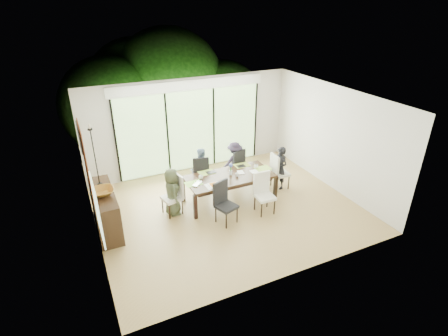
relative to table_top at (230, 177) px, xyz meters
name	(u,v)px	position (x,y,z in m)	size (l,w,h in m)	color
floor	(228,209)	(-0.22, -0.40, -0.65)	(6.00, 5.00, 0.01)	olive
ceiling	(229,100)	(-0.22, -0.40, 2.06)	(6.00, 5.00, 0.01)	white
wall_back	(190,125)	(-0.22, 2.11, 0.70)	(6.00, 0.02, 2.70)	beige
wall_front	(294,215)	(-0.22, -2.91, 0.70)	(6.00, 0.02, 2.70)	silver
wall_left	(88,186)	(-3.23, -0.40, 0.70)	(0.02, 5.00, 2.70)	silver
wall_right	(333,138)	(2.79, -0.40, 0.70)	(0.02, 5.00, 2.70)	silver
glass_doors	(191,131)	(-0.22, 2.07, 0.55)	(4.20, 0.02, 2.30)	#598C3F
blinds_header	(189,85)	(-0.22, 2.06, 1.85)	(4.40, 0.06, 0.28)	white
mullion_a	(116,142)	(-2.32, 2.06, 0.55)	(0.05, 0.04, 2.30)	black
mullion_b	(168,135)	(-0.92, 2.06, 0.55)	(0.05, 0.04, 2.30)	black
mullion_c	(214,127)	(0.48, 2.06, 0.55)	(0.05, 0.04, 2.30)	black
mullion_d	(255,121)	(1.88, 2.06, 0.55)	(0.05, 0.04, 2.30)	black
side_window	(97,210)	(-3.19, -1.60, 0.85)	(0.02, 0.90, 1.00)	#8CAD7F
deck	(183,158)	(-0.22, 3.00, -0.70)	(6.00, 1.80, 0.10)	brown
rail_top	(174,133)	(-0.22, 3.80, -0.10)	(6.00, 0.08, 0.06)	#4F3621
foliage_left	(110,106)	(-2.02, 4.80, 0.79)	(3.20, 3.20, 3.20)	#14380F
foliage_mid	(169,85)	(0.18, 5.40, 1.15)	(4.00, 4.00, 4.00)	#14380F
foliage_right	(224,99)	(1.98, 4.60, 0.61)	(2.80, 2.80, 2.80)	#14380F
foliage_far	(137,88)	(-0.82, 6.10, 0.97)	(3.60, 3.60, 3.60)	#14380F
table_top	(230,177)	(0.00, 0.00, 0.00)	(2.16, 0.99, 0.05)	black
table_apron	(230,180)	(0.00, 0.00, -0.08)	(1.98, 0.81, 0.09)	black
table_leg_fl	(195,207)	(-1.08, -0.43, -0.34)	(0.08, 0.08, 0.62)	black
table_leg_fr	(275,187)	(1.08, -0.43, -0.34)	(0.08, 0.08, 0.62)	black
table_leg_bl	(183,190)	(-1.08, 0.43, -0.34)	(0.08, 0.08, 0.62)	black
table_leg_br	(258,173)	(1.08, 0.43, -0.34)	(0.08, 0.08, 0.62)	black
chair_left_end	(172,195)	(-1.50, 0.00, -0.15)	(0.41, 0.41, 0.99)	white
chair_right_end	(281,171)	(1.50, 0.00, -0.15)	(0.41, 0.41, 0.99)	beige
chair_far_left	(200,172)	(-0.45, 0.85, -0.15)	(0.41, 0.41, 0.99)	black
chair_far_right	(234,165)	(0.55, 0.85, -0.15)	(0.41, 0.41, 0.99)	black
chair_near_left	(226,204)	(-0.50, -0.87, -0.15)	(0.41, 0.41, 0.99)	black
chair_near_right	(265,194)	(0.50, -0.87, -0.15)	(0.41, 0.41, 0.99)	white
person_left_end	(172,192)	(-1.48, 0.00, -0.07)	(0.54, 0.34, 1.16)	#404830
person_right_end	(280,168)	(1.48, 0.00, -0.07)	(0.54, 0.34, 1.16)	black
person_far_left	(200,169)	(-0.45, 0.83, -0.07)	(0.54, 0.34, 1.16)	#728CA5
person_far_right	(235,162)	(0.55, 0.83, -0.07)	(0.54, 0.34, 1.16)	black
placemat_left	(193,183)	(-0.95, 0.00, 0.03)	(0.40, 0.29, 0.01)	#87C446
placemat_right	(263,168)	(0.95, 0.00, 0.03)	(0.40, 0.29, 0.01)	#8EB440
placemat_far_l	(207,172)	(-0.45, 0.40, 0.03)	(0.40, 0.29, 0.01)	#91B340
placemat_far_r	(242,165)	(0.55, 0.40, 0.03)	(0.40, 0.29, 0.01)	#92A33A
placemat_paper	(214,186)	(-0.55, -0.30, 0.03)	(0.40, 0.29, 0.01)	white
tablet_far_l	(211,172)	(-0.35, 0.35, 0.04)	(0.23, 0.16, 0.01)	black
tablet_far_r	(241,166)	(0.50, 0.35, 0.04)	(0.22, 0.15, 0.01)	black
papers	(255,171)	(0.70, -0.05, 0.03)	(0.27, 0.20, 0.00)	white
platter_base	(214,185)	(-0.55, -0.30, 0.04)	(0.23, 0.23, 0.02)	white
platter_snacks	(214,184)	(-0.55, -0.30, 0.06)	(0.18, 0.18, 0.01)	#CC6B18
vase	(231,173)	(0.05, 0.05, 0.08)	(0.07, 0.07, 0.11)	silver
hyacinth_stems	(231,169)	(0.05, 0.05, 0.19)	(0.04, 0.04, 0.14)	#337226
hyacinth_blooms	(231,165)	(0.05, 0.05, 0.28)	(0.10, 0.10, 0.10)	#4453AB
laptop	(199,184)	(-0.85, -0.10, 0.04)	(0.30, 0.19, 0.02)	silver
cup_a	(201,177)	(-0.70, 0.15, 0.07)	(0.11, 0.11, 0.09)	white
cup_b	(237,175)	(0.15, -0.10, 0.07)	(0.09, 0.09, 0.08)	white
cup_c	(256,167)	(0.80, 0.10, 0.07)	(0.11, 0.11, 0.09)	white
book	(238,173)	(0.25, 0.05, 0.04)	(0.15, 0.20, 0.02)	white
sideboard	(105,210)	(-2.98, 0.06, -0.19)	(0.46, 1.63, 0.91)	black
bowl	(102,192)	(-2.98, -0.04, 0.32)	(0.48, 0.48, 0.12)	brown
candlestick_base	(100,184)	(-2.98, 0.41, 0.29)	(0.10, 0.10, 0.04)	black
candlestick_shaft	(95,157)	(-2.98, 0.41, 0.93)	(0.02, 0.02, 1.27)	black
candlestick_pan	(90,129)	(-2.98, 0.41, 1.56)	(0.10, 0.10, 0.03)	black
candle	(89,126)	(-2.98, 0.41, 1.62)	(0.04, 0.04, 0.10)	silver
tapestry	(85,161)	(-3.19, 0.00, 1.05)	(0.02, 1.00, 1.50)	maroon
art_frame	(79,137)	(-3.19, 1.30, 1.10)	(0.03, 0.55, 0.65)	black
art_canvas	(80,137)	(-3.17, 1.30, 1.10)	(0.01, 0.45, 0.55)	#1B5655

